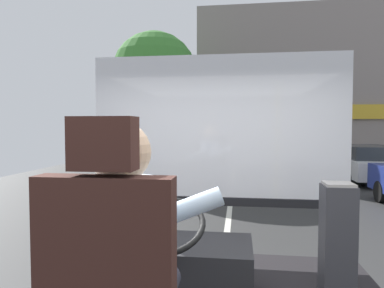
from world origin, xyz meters
TOP-DOWN VIEW (x-y plane):
  - ground at (0.00, 8.80)m, footprint 18.00×44.00m
  - bus_driver at (-0.24, -0.46)m, footprint 0.79×0.58m
  - steering_console at (-0.24, 0.66)m, footprint 1.10×0.96m
  - fare_box at (0.92, 0.81)m, footprint 0.22×0.22m
  - windshield_panel at (0.00, 1.62)m, footprint 2.50×0.08m
  - street_tree at (-2.89, 10.75)m, footprint 3.11×3.11m
  - shop_building at (5.05, 16.21)m, footprint 13.40×5.65m
  - parked_car_white at (4.82, 11.54)m, footprint 1.97×4.50m
  - parked_car_black at (4.56, 16.71)m, footprint 1.77×4.13m

SIDE VIEW (x-z plane):
  - ground at x=0.00m, z-range -0.05..0.00m
  - parked_car_white at x=4.82m, z-range 0.02..1.31m
  - parked_car_black at x=4.56m, z-range 0.02..1.47m
  - steering_console at x=-0.24m, z-range 0.53..1.32m
  - fare_box at x=0.92m, z-range 0.70..1.55m
  - bus_driver at x=-0.24m, z-range 1.02..1.87m
  - windshield_panel at x=0.00m, z-range 1.01..2.49m
  - shop_building at x=5.05m, z-range 0.00..7.24m
  - street_tree at x=-2.89m, z-range 1.15..6.59m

